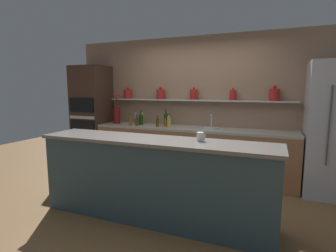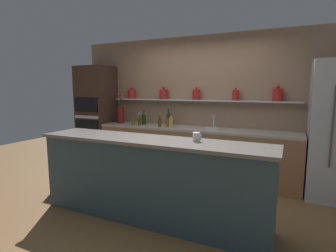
{
  "view_description": "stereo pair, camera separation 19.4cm",
  "coord_description": "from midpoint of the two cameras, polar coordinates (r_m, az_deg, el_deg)",
  "views": [
    {
      "loc": [
        1.33,
        -3.29,
        1.62
      ],
      "look_at": [
        -0.16,
        0.38,
        1.06
      ],
      "focal_mm": 28.0,
      "sensor_mm": 36.0,
      "label": 1
    },
    {
      "loc": [
        1.51,
        -3.22,
        1.62
      ],
      "look_at": [
        -0.16,
        0.38,
        1.06
      ],
      "focal_mm": 28.0,
      "sensor_mm": 36.0,
      "label": 2
    }
  ],
  "objects": [
    {
      "name": "bottle_oil_3",
      "position": [
        5.09,
        -9.28,
        1.09
      ],
      "size": [
        0.05,
        0.05,
        0.22
      ],
      "color": "brown",
      "rests_on": "back_counter_unit"
    },
    {
      "name": "bottle_wine_0",
      "position": [
        5.01,
        -1.59,
        1.44
      ],
      "size": [
        0.07,
        0.07,
        0.32
      ],
      "color": "#193814",
      "rests_on": "back_counter_unit"
    },
    {
      "name": "coffee_mug",
      "position": [
        3.05,
        5.23,
        -2.32
      ],
      "size": [
        0.1,
        0.08,
        0.1
      ],
      "color": "silver",
      "rests_on": "island_counter"
    },
    {
      "name": "flower_vase",
      "position": [
        5.47,
        -12.07,
        2.55
      ],
      "size": [
        0.15,
        0.14,
        0.62
      ],
      "color": "maroon",
      "rests_on": "back_counter_unit"
    },
    {
      "name": "bottle_wine_2",
      "position": [
        5.19,
        -6.96,
        1.4
      ],
      "size": [
        0.09,
        0.09,
        0.29
      ],
      "color": "#193814",
      "rests_on": "back_counter_unit"
    },
    {
      "name": "island_counter",
      "position": [
        3.31,
        -4.83,
        -11.49
      ],
      "size": [
        2.96,
        0.61,
        1.02
      ],
      "color": "#334C56",
      "rests_on": "ground_plane"
    },
    {
      "name": "back_counter_unit",
      "position": [
        4.87,
        3.76,
        -5.71
      ],
      "size": [
        3.65,
        0.62,
        0.92
      ],
      "color": "#99603D",
      "rests_on": "ground_plane"
    },
    {
      "name": "bottle_spirit_6",
      "position": [
        4.73,
        -0.96,
        0.86
      ],
      "size": [
        0.07,
        0.07,
        0.26
      ],
      "color": "tan",
      "rests_on": "back_counter_unit"
    },
    {
      "name": "bottle_sauce_8",
      "position": [
        4.9,
        -1.71,
        0.73
      ],
      "size": [
        0.05,
        0.05,
        0.17
      ],
      "color": "#9E4C0A",
      "rests_on": "back_counter_unit"
    },
    {
      "name": "bottle_oil_1",
      "position": [
        5.07,
        -7.9,
        1.0
      ],
      "size": [
        0.06,
        0.06,
        0.21
      ],
      "color": "#47380A",
      "rests_on": "back_counter_unit"
    },
    {
      "name": "bottle_oil_4",
      "position": [
        5.14,
        -1.52,
        1.36
      ],
      "size": [
        0.06,
        0.06,
        0.25
      ],
      "color": "#47380A",
      "rests_on": "back_counter_unit"
    },
    {
      "name": "back_wall_unit",
      "position": [
        5.07,
        5.75,
        4.47
      ],
      "size": [
        5.2,
        0.28,
        2.6
      ],
      "color": "#937056",
      "rests_on": "ground_plane"
    },
    {
      "name": "bottle_spirit_9",
      "position": [
        5.3,
        -6.71,
        1.65
      ],
      "size": [
        0.06,
        0.06,
        0.26
      ],
      "color": "tan",
      "rests_on": "back_counter_unit"
    },
    {
      "name": "bottle_spirit_5",
      "position": [
        5.37,
        -8.01,
        1.7
      ],
      "size": [
        0.07,
        0.07,
        0.27
      ],
      "color": "gray",
      "rests_on": "back_counter_unit"
    },
    {
      "name": "refrigerator",
      "position": [
        4.56,
        31.62,
        -0.76
      ],
      "size": [
        0.81,
        0.73,
        2.03
      ],
      "color": "#B7B7BC",
      "rests_on": "ground_plane"
    },
    {
      "name": "oven_tower",
      "position": [
        5.83,
        -17.11,
        2.06
      ],
      "size": [
        0.69,
        0.64,
        2.09
      ],
      "color": "#3D281E",
      "rests_on": "ground_plane"
    },
    {
      "name": "ground_plane",
      "position": [
        3.9,
        -1.42,
        -16.44
      ],
      "size": [
        12.0,
        12.0,
        0.0
      ],
      "primitive_type": "plane",
      "color": "brown"
    },
    {
      "name": "sink_fixture",
      "position": [
        4.69,
        7.99,
        -0.28
      ],
      "size": [
        0.29,
        0.29,
        0.25
      ],
      "color": "#B7B7BC",
      "rests_on": "back_counter_unit"
    },
    {
      "name": "bottle_oil_7",
      "position": [
        4.86,
        -3.47,
        0.77
      ],
      "size": [
        0.06,
        0.06,
        0.21
      ],
      "color": "#47380A",
      "rests_on": "back_counter_unit"
    }
  ]
}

